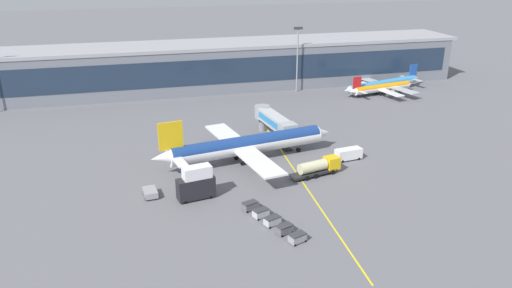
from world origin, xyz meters
TOP-DOWN VIEW (x-y plane):
  - ground_plane at (0.00, 0.00)m, footprint 700.00×700.00m
  - apron_lead_in_line at (5.65, 2.00)m, footprint 5.30×79.86m
  - terminal_building at (-5.44, 72.35)m, footprint 182.55×20.71m
  - main_airliner at (-2.71, 8.22)m, footprint 41.16×32.86m
  - jet_bridge at (6.73, 19.92)m, footprint 5.74×18.43m
  - fuel_tanker at (9.42, -2.41)m, footprint 11.09×4.94m
  - pushback_tug at (-23.85, -3.34)m, footprint 2.66×4.01m
  - catering_lift at (-15.76, -6.44)m, footprint 7.14×3.66m
  - lavatory_truck at (18.75, 3.37)m, footprint 6.05×3.02m
  - baggage_cart_0 at (-3.03, -25.05)m, footprint 3.02×2.37m
  - baggage_cart_1 at (-4.14, -22.05)m, footprint 3.02×2.37m
  - baggage_cart_2 at (-5.25, -19.05)m, footprint 3.02×2.37m
  - baggage_cart_3 at (-6.36, -16.05)m, footprint 3.02×2.37m
  - baggage_cart_4 at (-7.47, -13.05)m, footprint 3.02×2.37m
  - commuter_jet_far at (53.75, 52.97)m, footprint 31.95×25.87m
  - commuter_jet_near at (51.47, 49.82)m, footprint 25.02×19.99m
  - apron_light_mast_1 at (26.85, 60.39)m, footprint 2.80×0.50m

SIDE VIEW (x-z plane):
  - ground_plane at x=0.00m, z-range 0.00..0.00m
  - apron_lead_in_line at x=5.65m, z-range 0.00..0.01m
  - baggage_cart_0 at x=-3.03m, z-range 0.04..1.52m
  - baggage_cart_1 at x=-4.14m, z-range 0.04..1.52m
  - baggage_cart_2 at x=-5.25m, z-range 0.04..1.52m
  - baggage_cart_3 at x=-6.36m, z-range 0.04..1.52m
  - baggage_cart_4 at x=-7.47m, z-range 0.04..1.52m
  - pushback_tug at x=-23.85m, z-range 0.15..1.55m
  - lavatory_truck at x=18.75m, z-range 0.17..2.67m
  - fuel_tanker at x=9.42m, z-range 0.12..3.37m
  - commuter_jet_near at x=51.47m, z-range -1.15..5.59m
  - commuter_jet_far at x=53.75m, z-range -1.24..6.29m
  - catering_lift at x=-15.76m, z-range -0.08..6.22m
  - main_airliner at x=-2.71m, z-range -1.83..9.28m
  - jet_bridge at x=6.73m, z-range 1.51..7.93m
  - terminal_building at x=-5.44m, z-range 0.02..14.84m
  - apron_light_mast_1 at x=26.85m, z-range 1.93..22.51m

